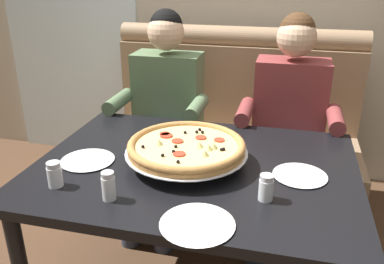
# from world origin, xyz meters

# --- Properties ---
(booth_bench) EXTENTS (1.61, 0.78, 1.13)m
(booth_bench) POSITION_xyz_m (0.00, 0.96, 0.40)
(booth_bench) COLOR #937556
(booth_bench) RESTS_ON ground_plane
(dining_table) EXTENTS (1.32, 0.98, 0.74)m
(dining_table) POSITION_xyz_m (0.00, 0.00, 0.66)
(dining_table) COLOR black
(dining_table) RESTS_ON ground_plane
(diner_left) EXTENTS (0.54, 0.64, 1.27)m
(diner_left) POSITION_xyz_m (-0.36, 0.69, 0.71)
(diner_left) COLOR #2D3342
(diner_left) RESTS_ON ground_plane
(diner_right) EXTENTS (0.54, 0.64, 1.27)m
(diner_right) POSITION_xyz_m (0.36, 0.69, 0.71)
(diner_right) COLOR #2D3342
(diner_right) RESTS_ON ground_plane
(pizza) EXTENTS (0.50, 0.50, 0.11)m
(pizza) POSITION_xyz_m (-0.04, 0.00, 0.81)
(pizza) COLOR silver
(pizza) RESTS_ON dining_table
(shaker_pepper_flakes) EXTENTS (0.05, 0.05, 0.11)m
(shaker_pepper_flakes) POSITION_xyz_m (-0.23, -0.33, 0.78)
(shaker_pepper_flakes) COLOR white
(shaker_pepper_flakes) RESTS_ON dining_table
(shaker_parmesan) EXTENTS (0.05, 0.05, 0.10)m
(shaker_parmesan) POSITION_xyz_m (0.30, -0.20, 0.78)
(shaker_parmesan) COLOR white
(shaker_parmesan) RESTS_ON dining_table
(shaker_oregano) EXTENTS (0.06, 0.06, 0.10)m
(shaker_oregano) POSITION_xyz_m (-0.46, -0.30, 0.78)
(shaker_oregano) COLOR white
(shaker_oregano) RESTS_ON dining_table
(plate_near_left) EXTENTS (0.24, 0.24, 0.02)m
(plate_near_left) POSITION_xyz_m (0.11, -0.41, 0.75)
(plate_near_left) COLOR white
(plate_near_left) RESTS_ON dining_table
(plate_near_right) EXTENTS (0.21, 0.21, 0.02)m
(plate_near_right) POSITION_xyz_m (0.42, -0.00, 0.75)
(plate_near_right) COLOR white
(plate_near_right) RESTS_ON dining_table
(plate_far_side) EXTENTS (0.23, 0.23, 0.02)m
(plate_far_side) POSITION_xyz_m (-0.45, -0.08, 0.75)
(plate_far_side) COLOR white
(plate_far_side) RESTS_ON dining_table
(patio_chair) EXTENTS (0.40, 0.40, 0.86)m
(patio_chair) POSITION_xyz_m (-1.20, 2.28, 0.52)
(patio_chair) COLOR black
(patio_chair) RESTS_ON ground_plane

